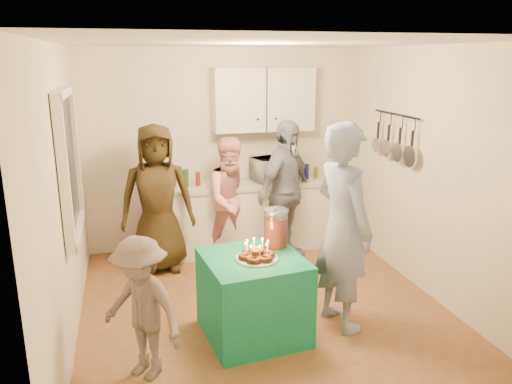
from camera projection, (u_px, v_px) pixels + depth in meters
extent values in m
plane|color=brown|center=(265.00, 310.00, 5.05)|extent=(4.00, 4.00, 0.00)
plane|color=white|center=(266.00, 43.00, 4.37)|extent=(4.00, 4.00, 0.00)
plane|color=silver|center=(224.00, 149.00, 6.57)|extent=(3.60, 3.60, 0.00)
plane|color=silver|center=(63.00, 200.00, 4.26)|extent=(4.00, 4.00, 0.00)
plane|color=silver|center=(433.00, 175.00, 5.16)|extent=(4.00, 4.00, 0.00)
cube|color=black|center=(67.00, 164.00, 4.48)|extent=(0.04, 1.00, 1.20)
cube|color=white|center=(244.00, 218.00, 6.57)|extent=(2.20, 0.58, 0.86)
cube|color=beige|center=(244.00, 184.00, 6.45)|extent=(2.24, 0.62, 0.05)
cube|color=white|center=(263.00, 99.00, 6.39)|extent=(1.30, 0.30, 0.80)
cube|color=black|center=(393.00, 136.00, 5.71)|extent=(0.12, 1.00, 0.60)
imported|color=white|center=(274.00, 169.00, 6.51)|extent=(0.64, 0.51, 0.31)
cube|color=#127D58|center=(253.00, 296.00, 4.52)|extent=(0.94, 0.94, 0.76)
cylinder|color=#B71E0E|center=(276.00, 229.00, 4.64)|extent=(0.22, 0.22, 0.34)
imported|color=#889DC7|center=(343.00, 227.00, 4.56)|extent=(0.61, 0.80, 1.94)
imported|color=#4E3C16|center=(157.00, 199.00, 5.82)|extent=(0.86, 0.56, 1.76)
imported|color=pink|center=(233.00, 200.00, 6.12)|extent=(0.85, 0.72, 1.56)
imported|color=#0F1633|center=(285.00, 192.00, 6.09)|extent=(1.07, 0.99, 1.76)
imported|color=#5D504B|center=(142.00, 308.00, 3.88)|extent=(0.85, 0.85, 1.18)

